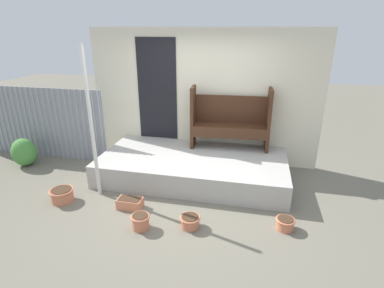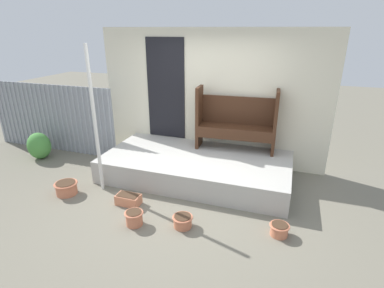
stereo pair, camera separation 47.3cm
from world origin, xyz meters
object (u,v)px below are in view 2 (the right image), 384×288
at_px(flower_pot_middle, 134,217).
at_px(support_post, 95,122).
at_px(flower_pot_right, 183,221).
at_px(flower_pot_far_right, 279,229).
at_px(flower_pot_left, 66,188).
at_px(shrub_by_fence, 39,146).
at_px(planter_box_rect, 128,199).
at_px(bench, 236,120).

bearing_deg(flower_pot_middle, support_post, 144.30).
relative_size(flower_pot_right, flower_pot_far_right, 1.09).
xyz_separation_m(flower_pot_left, shrub_by_fence, (-1.53, 1.03, 0.16)).
xyz_separation_m(flower_pot_far_right, planter_box_rect, (-2.28, 0.03, -0.01)).
distance_m(support_post, shrub_by_fence, 2.29).
height_order(support_post, flower_pot_middle, support_post).
relative_size(bench, shrub_by_fence, 2.64).
distance_m(support_post, planter_box_rect, 1.33).
relative_size(support_post, bench, 1.60).
bearing_deg(flower_pot_far_right, flower_pot_left, -179.57).
relative_size(bench, flower_pot_right, 5.10).
distance_m(support_post, flower_pot_middle, 1.65).
relative_size(flower_pot_left, flower_pot_far_right, 1.42).
height_order(support_post, flower_pot_right, support_post).
xyz_separation_m(flower_pot_far_right, shrub_by_fence, (-4.94, 1.01, 0.19)).
height_order(support_post, planter_box_rect, support_post).
height_order(support_post, flower_pot_far_right, support_post).
bearing_deg(planter_box_rect, flower_pot_right, -14.74).
bearing_deg(flower_pot_right, flower_pot_middle, -165.14).
bearing_deg(flower_pot_left, planter_box_rect, 2.66).
bearing_deg(flower_pot_far_right, support_post, 173.82).
distance_m(flower_pot_middle, planter_box_rect, 0.56).
bearing_deg(bench, flower_pot_middle, -116.66).
relative_size(flower_pot_far_right, planter_box_rect, 0.71).
bearing_deg(flower_pot_far_right, flower_pot_right, -169.52).
height_order(support_post, bench, support_post).
xyz_separation_m(flower_pot_right, flower_pot_far_right, (1.28, 0.24, -0.00)).
xyz_separation_m(support_post, flower_pot_far_right, (2.95, -0.32, -1.09)).
distance_m(planter_box_rect, shrub_by_fence, 2.84).
xyz_separation_m(flower_pot_left, planter_box_rect, (1.13, 0.05, -0.03)).
height_order(flower_pot_middle, flower_pot_far_right, flower_pot_middle).
relative_size(flower_pot_middle, flower_pot_right, 0.92).
xyz_separation_m(bench, flower_pot_middle, (-0.96, -2.25, -0.87)).
distance_m(bench, flower_pot_middle, 2.60).
relative_size(flower_pot_left, flower_pot_middle, 1.40).
xyz_separation_m(flower_pot_middle, flower_pot_far_right, (1.94, 0.41, -0.02)).
height_order(bench, flower_pot_far_right, bench).
bearing_deg(flower_pot_far_right, bench, 117.92).
distance_m(flower_pot_far_right, shrub_by_fence, 5.05).
xyz_separation_m(flower_pot_left, flower_pot_right, (2.13, -0.21, -0.02)).
xyz_separation_m(bench, flower_pot_left, (-2.43, -1.87, -0.87)).
bearing_deg(planter_box_rect, support_post, 156.45).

